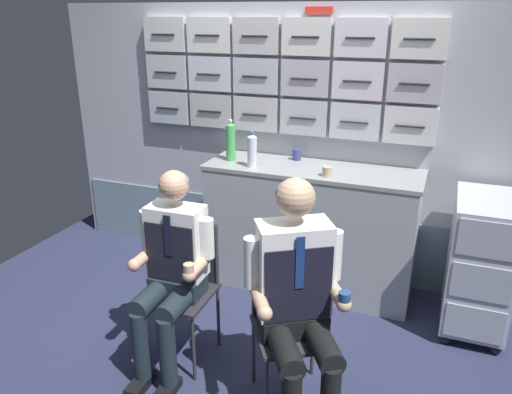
% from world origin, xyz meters
% --- Properties ---
extents(ground, '(4.80, 4.80, 0.04)m').
position_xyz_m(ground, '(0.00, 0.00, -0.02)').
color(ground, '#252A45').
extents(galley_bulkhead, '(4.20, 0.14, 2.15)m').
position_xyz_m(galley_bulkhead, '(-0.02, 1.37, 1.13)').
color(galley_bulkhead, '#ABAEB7').
rests_on(galley_bulkhead, ground).
extents(galley_counter, '(1.61, 0.53, 0.99)m').
position_xyz_m(galley_counter, '(0.21, 1.09, 0.50)').
color(galley_counter, '#9BA0A2').
rests_on(galley_counter, ground).
extents(service_trolley, '(0.40, 0.65, 0.95)m').
position_xyz_m(service_trolley, '(1.43, 0.96, 0.51)').
color(service_trolley, black).
rests_on(service_trolley, ground).
extents(folding_chair_left, '(0.41, 0.41, 0.86)m').
position_xyz_m(folding_chair_left, '(-0.31, 0.03, 0.53)').
color(folding_chair_left, '#2D2D33').
rests_on(folding_chair_left, ground).
extents(crew_member_left, '(0.48, 0.59, 1.24)m').
position_xyz_m(crew_member_left, '(-0.30, -0.13, 0.68)').
color(crew_member_left, black).
rests_on(crew_member_left, ground).
extents(folding_chair_right, '(0.55, 0.55, 0.86)m').
position_xyz_m(folding_chair_right, '(0.41, -0.10, 0.53)').
color(folding_chair_right, '#2D2D33').
rests_on(folding_chair_right, ground).
extents(crew_member_right, '(0.63, 0.71, 1.32)m').
position_xyz_m(crew_member_right, '(0.50, -0.23, 0.74)').
color(crew_member_right, black).
rests_on(crew_member_right, ground).
extents(water_bottle_blue_cap, '(0.07, 0.07, 0.32)m').
position_xyz_m(water_bottle_blue_cap, '(-0.44, 1.05, 1.14)').
color(water_bottle_blue_cap, '#48A351').
rests_on(water_bottle_blue_cap, galley_counter).
extents(water_bottle_tall, '(0.07, 0.07, 0.27)m').
position_xyz_m(water_bottle_tall, '(-0.22, 0.95, 1.12)').
color(water_bottle_tall, silver).
rests_on(water_bottle_tall, galley_counter).
extents(espresso_cup_small, '(0.06, 0.06, 0.09)m').
position_xyz_m(espresso_cup_small, '(0.04, 1.25, 1.04)').
color(espresso_cup_small, navy).
rests_on(espresso_cup_small, galley_counter).
extents(coffee_cup_white, '(0.07, 0.07, 0.07)m').
position_xyz_m(coffee_cup_white, '(0.36, 0.93, 1.03)').
color(coffee_cup_white, tan).
rests_on(coffee_cup_white, galley_counter).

